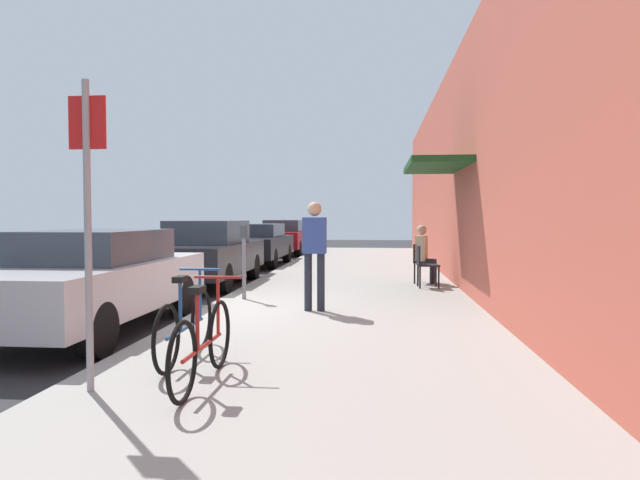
# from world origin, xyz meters

# --- Properties ---
(ground_plane) EXTENTS (60.00, 60.00, 0.00)m
(ground_plane) POSITION_xyz_m (0.00, 0.00, 0.00)
(ground_plane) COLOR #2D2D30
(sidewalk_slab) EXTENTS (4.50, 32.00, 0.12)m
(sidewalk_slab) POSITION_xyz_m (2.25, 2.00, 0.06)
(sidewalk_slab) COLOR #9E9B93
(sidewalk_slab) RESTS_ON ground_plane
(building_facade) EXTENTS (1.40, 32.00, 5.14)m
(building_facade) POSITION_xyz_m (4.64, 2.00, 2.57)
(building_facade) COLOR #BC5442
(building_facade) RESTS_ON ground_plane
(parked_car_0) EXTENTS (1.80, 4.40, 1.40)m
(parked_car_0) POSITION_xyz_m (-1.10, -1.32, 0.73)
(parked_car_0) COLOR #B7B7BC
(parked_car_0) RESTS_ON ground_plane
(parked_car_1) EXTENTS (1.80, 4.40, 1.50)m
(parked_car_1) POSITION_xyz_m (-1.10, 3.94, 0.77)
(parked_car_1) COLOR black
(parked_car_1) RESTS_ON ground_plane
(parked_car_2) EXTENTS (1.80, 4.40, 1.36)m
(parked_car_2) POSITION_xyz_m (-1.10, 9.34, 0.72)
(parked_car_2) COLOR black
(parked_car_2) RESTS_ON ground_plane
(parked_car_3) EXTENTS (1.80, 4.40, 1.46)m
(parked_car_3) POSITION_xyz_m (-1.10, 14.86, 0.75)
(parked_car_3) COLOR maroon
(parked_car_3) RESTS_ON ground_plane
(parking_meter) EXTENTS (0.12, 0.10, 1.32)m
(parking_meter) POSITION_xyz_m (0.45, 1.12, 0.89)
(parking_meter) COLOR slate
(parking_meter) RESTS_ON sidewalk_slab
(street_sign) EXTENTS (0.32, 0.06, 2.60)m
(street_sign) POSITION_xyz_m (0.40, -4.19, 1.64)
(street_sign) COLOR gray
(street_sign) RESTS_ON sidewalk_slab
(bicycle_0) EXTENTS (0.46, 1.71, 0.90)m
(bicycle_0) POSITION_xyz_m (1.29, -3.90, 0.48)
(bicycle_0) COLOR black
(bicycle_0) RESTS_ON sidewalk_slab
(bicycle_1) EXTENTS (0.46, 1.71, 0.90)m
(bicycle_1) POSITION_xyz_m (0.86, -3.13, 0.48)
(bicycle_1) COLOR black
(bicycle_1) RESTS_ON sidewalk_slab
(cafe_chair_0) EXTENTS (0.46, 0.46, 0.87)m
(cafe_chair_0) POSITION_xyz_m (3.80, 3.11, 0.62)
(cafe_chair_0) COLOR black
(cafe_chair_0) RESTS_ON sidewalk_slab
(cafe_chair_1) EXTENTS (0.54, 0.54, 0.87)m
(cafe_chair_1) POSITION_xyz_m (3.80, 3.90, 0.62)
(cafe_chair_1) COLOR black
(cafe_chair_1) RESTS_ON sidewalk_slab
(seated_patron_1) EXTENTS (0.50, 0.45, 1.29)m
(seated_patron_1) POSITION_xyz_m (3.86, 3.89, 0.82)
(seated_patron_1) COLOR #232838
(seated_patron_1) RESTS_ON sidewalk_slab
(pedestrian_standing) EXTENTS (0.36, 0.22, 1.70)m
(pedestrian_standing) POSITION_xyz_m (1.84, -0.01, 1.12)
(pedestrian_standing) COLOR #232838
(pedestrian_standing) RESTS_ON sidewalk_slab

